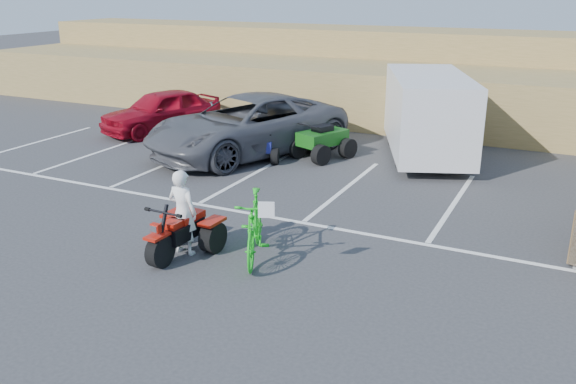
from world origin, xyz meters
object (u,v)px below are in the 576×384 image
at_px(red_trike_atv, 180,255).
at_px(green_dirt_bike, 254,227).
at_px(rider, 183,212).
at_px(cargo_trailer, 428,113).
at_px(grey_pickup, 247,125).
at_px(quad_atv_green, 322,158).
at_px(quad_atv_blue, 264,159).
at_px(red_car, 162,111).

relative_size(red_trike_atv, green_dirt_bike, 0.77).
bearing_deg(rider, cargo_trailer, -102.45).
bearing_deg(grey_pickup, red_trike_atv, -47.48).
xyz_separation_m(red_trike_atv, quad_atv_green, (-0.27, 7.56, 0.00)).
height_order(grey_pickup, cargo_trailer, cargo_trailer).
bearing_deg(grey_pickup, quad_atv_green, 36.82).
relative_size(green_dirt_bike, cargo_trailer, 0.37).
bearing_deg(quad_atv_blue, cargo_trailer, 11.81).
xyz_separation_m(red_car, quad_atv_green, (6.39, -0.76, -0.73)).
distance_m(red_trike_atv, green_dirt_bike, 1.56).
xyz_separation_m(grey_pickup, cargo_trailer, (4.93, 2.07, 0.43)).
relative_size(red_trike_atv, cargo_trailer, 0.29).
bearing_deg(quad_atv_blue, red_car, 142.62).
relative_size(grey_pickup, quad_atv_blue, 4.64).
bearing_deg(quad_atv_green, grey_pickup, -144.04).
bearing_deg(cargo_trailer, quad_atv_blue, -171.15).
height_order(cargo_trailer, quad_atv_green, cargo_trailer).
bearing_deg(quad_atv_green, red_car, -164.72).
xyz_separation_m(red_trike_atv, quad_atv_blue, (-1.75, 6.64, 0.00)).
height_order(green_dirt_bike, red_car, red_car).
distance_m(green_dirt_bike, quad_atv_blue, 6.87).
bearing_deg(red_trike_atv, quad_atv_blue, 107.48).
bearing_deg(red_car, quad_atv_blue, 1.42).
relative_size(green_dirt_bike, red_car, 0.48).
distance_m(rider, red_car, 10.55).
xyz_separation_m(cargo_trailer, quad_atv_green, (-2.70, -1.52, -1.31)).
height_order(red_trike_atv, green_dirt_bike, green_dirt_bike).
relative_size(cargo_trailer, quad_atv_blue, 4.09).
relative_size(red_car, cargo_trailer, 0.77).
xyz_separation_m(rider, quad_atv_green, (-0.27, 7.42, -0.83)).
height_order(green_dirt_bike, cargo_trailer, cargo_trailer).
xyz_separation_m(red_car, cargo_trailer, (9.09, 0.75, 0.58)).
relative_size(rider, quad_atv_blue, 1.21).
bearing_deg(cargo_trailer, quad_atv_green, -172.06).
xyz_separation_m(green_dirt_bike, cargo_trailer, (1.11, 8.55, 0.69)).
distance_m(red_trike_atv, grey_pickup, 7.50).
distance_m(red_trike_atv, quad_atv_blue, 6.87).
height_order(rider, quad_atv_blue, rider).
bearing_deg(rider, red_trike_atv, 90.00).
xyz_separation_m(green_dirt_bike, red_car, (-7.98, 7.79, 0.11)).
height_order(rider, quad_atv_green, rider).
height_order(quad_atv_blue, quad_atv_green, quad_atv_green).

